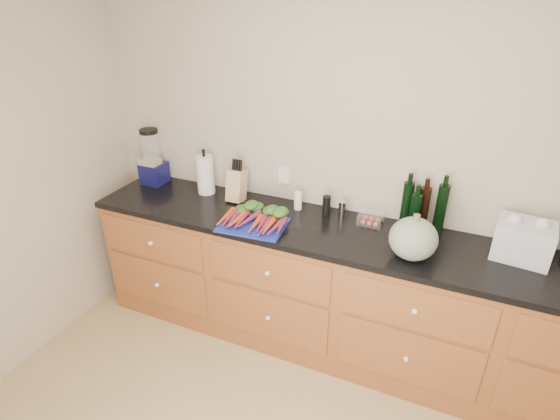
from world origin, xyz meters
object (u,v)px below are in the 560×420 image
at_px(blender_appliance, 152,160).
at_px(tomato_box, 371,219).
at_px(knife_block, 237,186).
at_px(squash, 413,239).
at_px(paper_towel, 205,175).
at_px(carrots, 256,218).
at_px(cutting_board, 253,225).

bearing_deg(blender_appliance, tomato_box, 0.41).
bearing_deg(knife_block, squash, -11.93).
distance_m(paper_towel, knife_block, 0.27).
xyz_separation_m(paper_towel, tomato_box, (1.24, 0.01, -0.11)).
distance_m(knife_block, tomato_box, 0.97).
height_order(paper_towel, knife_block, paper_towel).
height_order(blender_appliance, knife_block, blender_appliance).
xyz_separation_m(blender_appliance, knife_block, (0.74, -0.02, -0.08)).
bearing_deg(knife_block, paper_towel, 175.76).
bearing_deg(squash, paper_towel, 169.40).
bearing_deg(tomato_box, knife_block, -178.22).
bearing_deg(carrots, paper_towel, 153.19).
bearing_deg(paper_towel, knife_block, -4.24).
distance_m(cutting_board, paper_towel, 0.65).
xyz_separation_m(carrots, blender_appliance, (-1.02, 0.28, 0.15)).
bearing_deg(blender_appliance, knife_block, -1.36).
relative_size(cutting_board, carrots, 0.95).
bearing_deg(carrots, squash, -0.60).
height_order(blender_appliance, paper_towel, blender_appliance).
height_order(cutting_board, carrots, carrots).
bearing_deg(tomato_box, carrots, -157.31).
height_order(cutting_board, squash, squash).
height_order(squash, knife_block, squash).
bearing_deg(cutting_board, carrots, 90.00).
bearing_deg(cutting_board, tomato_box, 25.63).
relative_size(blender_appliance, paper_towel, 1.50).
xyz_separation_m(blender_appliance, tomato_box, (1.71, 0.01, -0.15)).
distance_m(cutting_board, knife_block, 0.42).
bearing_deg(squash, cutting_board, -178.14).
distance_m(squash, tomato_box, 0.43).
relative_size(cutting_board, squash, 1.54).
bearing_deg(cutting_board, blender_appliance, 162.72).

